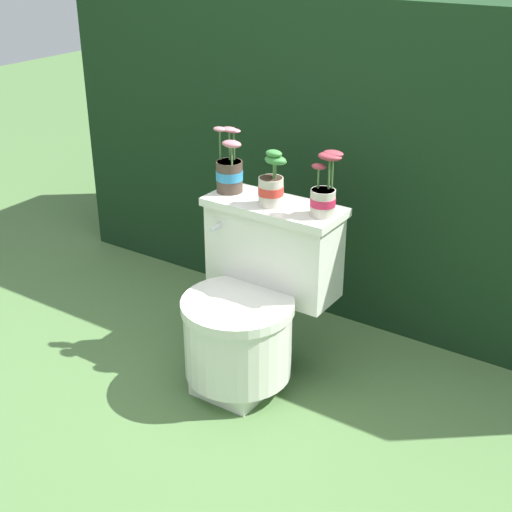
% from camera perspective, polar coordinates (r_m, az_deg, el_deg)
% --- Properties ---
extents(ground_plane, '(12.00, 12.00, 0.00)m').
position_cam_1_polar(ground_plane, '(2.75, -0.60, -10.17)').
color(ground_plane, '#4C703D').
extents(hedge_backdrop, '(2.82, 0.96, 1.34)m').
position_cam_1_polar(hedge_backdrop, '(3.36, 10.26, 8.94)').
color(hedge_backdrop, black).
rests_on(hedge_backdrop, ground).
extents(toilet, '(0.52, 0.56, 0.66)m').
position_cam_1_polar(toilet, '(2.64, -0.27, -3.70)').
color(toilet, silver).
rests_on(toilet, ground).
extents(potted_plant_left, '(0.14, 0.11, 0.24)m').
position_cam_1_polar(potted_plant_left, '(2.69, -2.14, 6.85)').
color(potted_plant_left, '#47382D').
rests_on(potted_plant_left, toilet).
extents(potted_plant_midleft, '(0.10, 0.10, 0.21)m').
position_cam_1_polar(potted_plant_midleft, '(2.55, 1.27, 5.82)').
color(potted_plant_midleft, beige).
rests_on(potted_plant_midleft, toilet).
extents(potted_plant_middle, '(0.10, 0.10, 0.23)m').
position_cam_1_polar(potted_plant_middle, '(2.47, 5.46, 5.05)').
color(potted_plant_middle, beige).
rests_on(potted_plant_middle, toilet).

